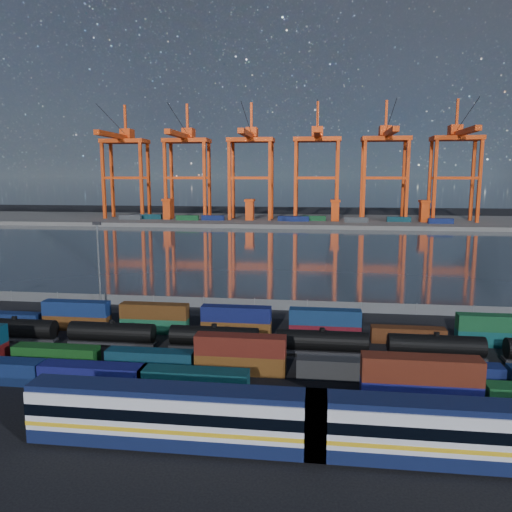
# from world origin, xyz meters

# --- Properties ---
(ground) EXTENTS (700.00, 700.00, 0.00)m
(ground) POSITION_xyz_m (0.00, 0.00, 0.00)
(ground) COLOR black
(ground) RESTS_ON ground
(harbor_water) EXTENTS (700.00, 700.00, 0.00)m
(harbor_water) POSITION_xyz_m (0.00, 105.00, 0.01)
(harbor_water) COLOR #2C3640
(harbor_water) RESTS_ON ground
(far_quay) EXTENTS (700.00, 70.00, 2.00)m
(far_quay) POSITION_xyz_m (0.00, 210.00, 1.00)
(far_quay) COLOR #514F4C
(far_quay) RESTS_ON ground
(distant_mountains) EXTENTS (2470.00, 1100.00, 520.00)m
(distant_mountains) POSITION_xyz_m (63.02, 1600.00, 220.29)
(distant_mountains) COLOR #1E2630
(distant_mountains) RESTS_ON ground
(passenger_train) EXTENTS (79.97, 3.45, 5.92)m
(passenger_train) POSITION_xyz_m (24.99, -21.62, 2.98)
(passenger_train) COLOR silver
(passenger_train) RESTS_ON ground
(container_row_south) EXTENTS (140.60, 2.63, 5.60)m
(container_row_south) POSITION_xyz_m (-14.94, -9.71, 2.20)
(container_row_south) COLOR #46494C
(container_row_south) RESTS_ON ground
(container_row_mid) EXTENTS (128.35, 2.38, 5.06)m
(container_row_mid) POSITION_xyz_m (-6.28, -3.29, 1.69)
(container_row_mid) COLOR #111255
(container_row_mid) RESTS_ON ground
(container_row_north) EXTENTS (140.01, 2.25, 4.80)m
(container_row_north) POSITION_xyz_m (8.88, 11.80, 1.95)
(container_row_north) COLOR navy
(container_row_north) RESTS_ON ground
(tanker_string) EXTENTS (106.26, 2.85, 4.08)m
(tanker_string) POSITION_xyz_m (-2.83, 4.32, 2.04)
(tanker_string) COLOR black
(tanker_string) RESTS_ON ground
(waterfront_fence) EXTENTS (160.12, 0.12, 2.20)m
(waterfront_fence) POSITION_xyz_m (-0.00, 28.00, 1.00)
(waterfront_fence) COLOR #595B5E
(waterfront_fence) RESTS_ON ground
(yard_light_mast) EXTENTS (1.60, 0.40, 16.60)m
(yard_light_mast) POSITION_xyz_m (-30.00, 26.00, 9.30)
(yard_light_mast) COLOR slate
(yard_light_mast) RESTS_ON ground
(gantry_cranes) EXTENTS (199.48, 47.01, 63.66)m
(gantry_cranes) POSITION_xyz_m (-7.50, 203.31, 39.02)
(gantry_cranes) COLOR red
(gantry_cranes) RESTS_ON ground
(quay_containers) EXTENTS (172.58, 10.99, 2.60)m
(quay_containers) POSITION_xyz_m (-11.00, 195.46, 3.30)
(quay_containers) COLOR navy
(quay_containers) RESTS_ON far_quay
(straddle_carriers) EXTENTS (140.00, 7.00, 11.10)m
(straddle_carriers) POSITION_xyz_m (-2.50, 200.00, 7.82)
(straddle_carriers) COLOR red
(straddle_carriers) RESTS_ON far_quay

